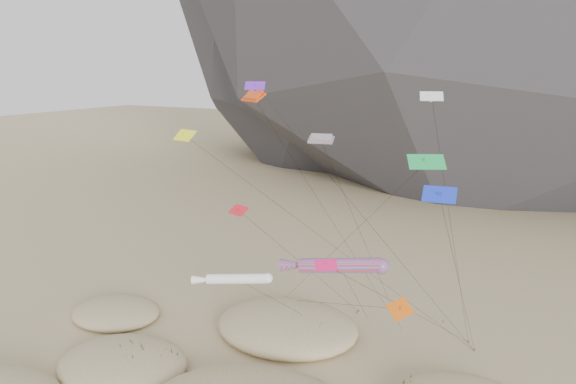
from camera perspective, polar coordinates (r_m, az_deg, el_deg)
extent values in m
ellipsoid|color=#CCB789|center=(53.58, -16.47, -16.45)|extent=(12.00, 10.20, 2.46)
ellipsoid|color=#CCB789|center=(57.70, -0.09, -13.49)|extent=(14.51, 12.34, 3.11)
ellipsoid|color=#CCB789|center=(63.92, -17.08, -11.60)|extent=(9.83, 8.36, 2.03)
ellipsoid|color=black|center=(53.89, -16.00, -15.94)|extent=(3.08, 2.64, 0.92)
ellipsoid|color=black|center=(52.61, -12.23, -16.59)|extent=(1.93, 1.65, 0.58)
ellipsoid|color=black|center=(56.10, 2.48, -13.97)|extent=(2.77, 2.37, 0.83)
ellipsoid|color=black|center=(54.50, 0.37, -14.93)|extent=(2.18, 1.87, 0.65)
ellipsoid|color=black|center=(63.85, -17.33, -11.61)|extent=(2.09, 1.79, 0.63)
ellipsoid|color=black|center=(63.17, -17.22, -11.97)|extent=(2.21, 1.89, 0.66)
cylinder|color=#3F2D1E|center=(61.12, 4.36, -12.52)|extent=(0.08, 0.08, 0.30)
cylinder|color=#3F2D1E|center=(62.35, 7.01, -12.05)|extent=(0.08, 0.08, 0.30)
cylinder|color=#3F2D1E|center=(62.82, 7.20, -11.86)|extent=(0.08, 0.08, 0.30)
cylinder|color=#3F2D1E|center=(62.08, 15.48, -12.56)|extent=(0.08, 0.08, 0.30)
cylinder|color=#3F2D1E|center=(58.78, 17.85, -14.24)|extent=(0.08, 0.08, 0.30)
cylinder|color=#3F2D1E|center=(65.33, -1.58, -10.75)|extent=(0.08, 0.08, 0.30)
cylinder|color=#3F2D1E|center=(57.39, 18.42, -14.97)|extent=(0.08, 0.08, 0.30)
cylinder|color=#3F2D1E|center=(65.25, -0.43, -10.78)|extent=(0.08, 0.08, 0.30)
cylinder|color=red|center=(44.22, 5.27, -7.45)|extent=(6.60, 2.63, 1.84)
sphere|color=red|center=(43.74, 9.44, -7.45)|extent=(1.23, 1.23, 1.23)
cone|color=red|center=(45.03, 0.80, -7.45)|extent=(2.83, 1.64, 1.32)
cylinder|color=black|center=(52.79, 6.90, -10.45)|extent=(2.66, 14.11, 11.03)
cylinder|color=white|center=(46.05, -5.20, -8.78)|extent=(5.05, 2.48, 1.15)
sphere|color=white|center=(45.46, -2.08, -8.75)|extent=(0.85, 0.85, 0.85)
cone|color=white|center=(46.85, -8.52, -8.81)|extent=(2.18, 1.38, 0.86)
cylinder|color=black|center=(52.86, -0.58, -11.29)|extent=(0.99, 13.31, 9.40)
cube|color=red|center=(48.76, -3.55, 9.60)|extent=(2.88, 2.24, 0.79)
cube|color=red|center=(48.75, -3.55, 9.84)|extent=(2.41, 1.84, 0.77)
cylinder|color=black|center=(55.03, 4.19, -2.49)|extent=(8.18, 14.32, 23.57)
cube|color=#FF1A24|center=(44.00, 3.36, 5.32)|extent=(2.11, 1.22, 0.57)
cube|color=#FF1A24|center=(43.98, 3.37, 5.55)|extent=(1.78, 0.99, 0.56)
cylinder|color=black|center=(51.07, 7.98, -5.57)|extent=(3.69, 12.07, 20.57)
cube|color=#EEFA1A|center=(52.94, -10.45, 5.68)|extent=(2.41, 1.53, 0.94)
cube|color=#EEFA1A|center=(52.96, -10.44, 5.52)|extent=(0.33, 0.36, 0.75)
cylinder|color=black|center=(52.59, 4.36, -5.28)|extent=(25.57, 9.72, 19.86)
cube|color=green|center=(41.78, 13.89, 2.99)|extent=(3.00, 2.47, 0.91)
cube|color=green|center=(41.81, 13.88, 2.79)|extent=(0.39, 0.35, 0.91)
cylinder|color=black|center=(52.78, 5.21, -5.50)|extent=(18.70, 12.41, 19.39)
cube|color=#DB145B|center=(37.98, 3.88, -7.43)|extent=(1.71, 1.56, 0.52)
cube|color=#DB145B|center=(38.03, 3.88, -7.64)|extent=(0.23, 0.22, 0.53)
cylinder|color=black|center=(47.99, 12.29, -11.70)|extent=(6.39, 19.54, 13.13)
cube|color=#6721C5|center=(43.78, -3.38, 10.73)|extent=(1.73, 1.34, 0.63)
cube|color=#6721C5|center=(43.78, -3.37, 10.53)|extent=(0.25, 0.26, 0.53)
cylinder|color=black|center=(48.48, 8.91, -4.01)|extent=(15.59, 13.40, 24.67)
cube|color=red|center=(44.29, -5.05, -1.85)|extent=(1.86, 1.39, 0.61)
cube|color=red|center=(44.32, -5.05, -2.04)|extent=(0.25, 0.23, 0.58)
cylinder|color=black|center=(53.08, 2.08, -7.82)|extent=(3.57, 17.79, 15.07)
cube|color=silver|center=(46.67, 14.38, 9.41)|extent=(2.02, 1.48, 0.71)
cube|color=silver|center=(46.68, 14.37, 9.22)|extent=(0.28, 0.28, 0.62)
cylinder|color=black|center=(51.61, 16.29, -3.85)|extent=(3.19, 6.84, 23.78)
cube|color=#DA560B|center=(38.80, 11.32, -11.57)|extent=(1.55, 2.23, 0.89)
cube|color=#DA560B|center=(38.86, 11.31, -11.77)|extent=(0.37, 0.33, 0.67)
cylinder|color=black|center=(51.80, 3.94, -11.18)|extent=(19.02, 18.34, 10.40)
cube|color=#172DC9|center=(36.76, 15.13, -0.26)|extent=(2.22, 1.30, 0.89)
cube|color=#172DC9|center=(36.80, 15.12, -0.48)|extent=(0.29, 0.33, 0.70)
cylinder|color=black|center=(46.71, 17.10, -9.29)|extent=(0.57, 15.60, 18.22)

